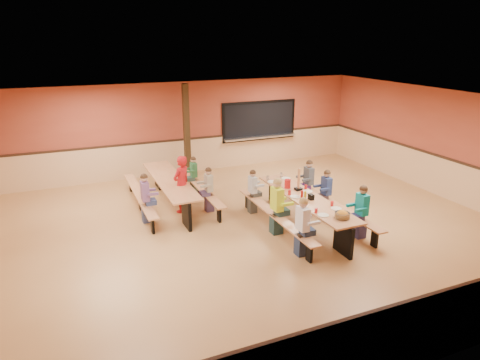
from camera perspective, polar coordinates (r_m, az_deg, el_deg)
name	(u,v)px	position (r m, az deg, el deg)	size (l,w,h in m)	color
ground	(249,229)	(10.26, 1.23, -6.58)	(12.00, 12.00, 0.00)	#A46E3E
room_envelope	(249,202)	(9.98, 1.26, -2.99)	(12.04, 10.04, 3.02)	#9C422D
kitchen_pass_through	(259,122)	(15.15, 2.58, 7.67)	(2.78, 0.28, 1.38)	black
structural_post	(187,132)	(13.66, -7.12, 6.38)	(0.18, 0.18, 3.00)	black
cafeteria_table_main	(305,205)	(10.36, 8.69, -3.36)	(1.91, 3.70, 0.74)	#BF794B
cafeteria_table_second	(170,187)	(11.64, -9.30, -0.89)	(1.91, 3.70, 0.74)	#BF794B
seated_child_white_left	(302,227)	(8.96, 8.30, -6.24)	(0.39, 0.32, 1.26)	white
seated_adult_yellow	(277,207)	(9.84, 4.93, -3.56)	(0.42, 0.35, 1.32)	#CFEF28
seated_child_grey_left	(253,192)	(10.99, 1.68, -1.58)	(0.34, 0.28, 1.14)	#B8B8B8
seated_child_teal_right	(361,212)	(10.00, 15.88, -4.15)	(0.38, 0.31, 1.24)	teal
seated_child_navy_right	(326,193)	(11.05, 11.38, -1.71)	(0.36, 0.29, 1.19)	navy
seated_child_char_right	(308,183)	(11.71, 9.10, -0.33)	(0.37, 0.31, 1.22)	#44484D
seated_child_purple_sec	(145,199)	(10.67, -12.49, -2.43)	(0.38, 0.31, 1.23)	#764D7D
seated_child_green_sec	(194,176)	(12.31, -6.17, 0.51)	(0.33, 0.27, 1.12)	#2D6B3D
seated_child_tan_sec	(209,190)	(11.11, -4.18, -1.32)	(0.35, 0.29, 1.17)	tan
standing_woman	(182,184)	(11.11, -7.79, -0.55)	(0.55, 0.36, 1.50)	red
punch_pitcher	(287,184)	(10.80, 6.35, -0.50)	(0.16, 0.16, 0.22)	red
chip_bowl	(342,215)	(9.24, 13.49, -4.52)	(0.32, 0.32, 0.15)	orange
napkin_dispenser	(311,197)	(10.12, 9.46, -2.24)	(0.10, 0.14, 0.13)	black
condiment_mustard	(305,194)	(10.20, 8.69, -1.92)	(0.06, 0.06, 0.17)	yellow
condiment_ketchup	(302,194)	(10.22, 8.26, -1.85)	(0.06, 0.06, 0.17)	#B2140F
table_paddle	(298,185)	(10.67, 7.81, -0.65)	(0.16, 0.16, 0.56)	black
place_settings	(306,195)	(10.27, 8.77, -1.96)	(0.65, 3.30, 0.11)	beige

